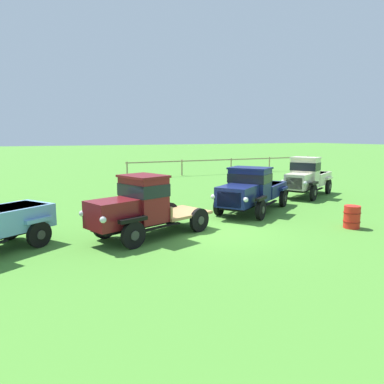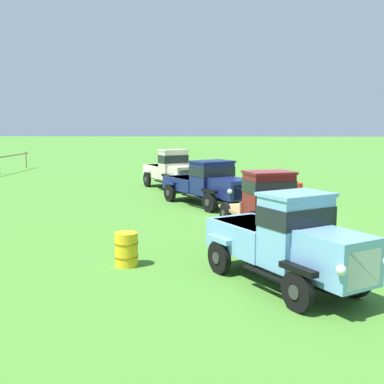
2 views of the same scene
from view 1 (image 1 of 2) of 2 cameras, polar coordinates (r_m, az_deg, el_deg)
ground_plane at (r=13.88m, az=3.72°, el=-5.86°), size 240.00×240.00×0.00m
paddock_fence at (r=34.44m, az=5.62°, el=4.57°), size 19.30×0.52×1.39m
vintage_truck_second_in_line at (r=12.70m, az=-7.99°, el=-2.08°), size 4.88×3.01×2.15m
vintage_truck_midrow_center at (r=17.26m, az=9.07°, el=0.44°), size 5.35×4.43×2.06m
vintage_truck_far_side at (r=22.34m, az=17.14°, el=2.20°), size 4.67×3.48×2.27m
oil_drum_beside_row at (r=16.33m, az=-24.27°, el=-2.82°), size 0.63×0.63×0.89m
oil_drum_near_fence at (r=15.34m, az=23.19°, el=-3.51°), size 0.63×0.63×0.85m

